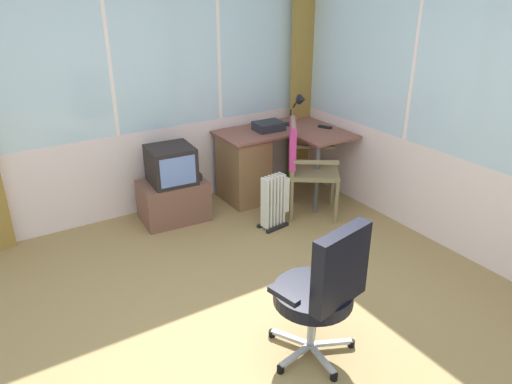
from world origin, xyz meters
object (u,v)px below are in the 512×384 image
Objects in this scene: desk at (249,164)px; tv_on_stand at (173,188)px; wooden_armchair at (301,157)px; office_chair at (324,287)px; desk_lamp at (299,105)px; paper_tray at (269,126)px; tv_remote at (325,127)px; space_heater at (275,201)px.

tv_on_stand reaches higher than desk.
wooden_armchair reaches higher than desk.
office_chair is at bearing -123.25° from wooden_armchair.
desk_lamp is 1.15× the size of paper_tray.
wooden_armchair is at bearing -179.98° from tv_remote.
desk_lamp is at bearing 56.53° from office_chair.
desk is 1.63× the size of tv_on_stand.
wooden_armchair is (0.26, -0.57, 0.21)m from desk.
space_heater is (-0.75, -0.66, -0.69)m from desk_lamp.
wooden_armchair reaches higher than paper_tray.
space_heater is (-0.92, -0.42, -0.48)m from tv_remote.
tv_remote is (0.17, -0.25, -0.21)m from desk_lamp.
tv_remote reaches higher than space_heater.
space_heater is at bearing 64.98° from office_chair.
office_chair is (-1.12, -2.30, -0.24)m from paper_tray.
tv_remote is 0.28× the size of space_heater.
paper_tray is (0.25, -0.00, 0.38)m from desk.
desk_lamp is at bearing 41.31° from space_heater.
paper_tray is 0.59m from wooden_armchair.
tv_on_stand is at bearing 90.17° from office_chair.
paper_tray is 1.22m from tv_on_stand.
wooden_armchair is at bearing -64.99° from desk.
tv_remote is at bearing 24.32° from space_heater.
wooden_armchair reaches higher than tv_remote.
desk reaches higher than space_heater.
wooden_armchair is at bearing 56.75° from office_chair.
office_chair is at bearing -115.02° from space_heater.
office_chair reaches higher than tv_remote.
desk_lamp reaches higher than desk.
wooden_armchair is 0.52m from space_heater.
tv_on_stand is (-1.52, 0.00, -0.62)m from desk_lamp.
wooden_armchair is (0.02, -0.56, -0.18)m from paper_tray.
tv_remote is at bearing -55.34° from desk_lamp.
tv_remote and tv_on_stand have the same top height.
tv_on_stand is (-0.01, 2.29, -0.21)m from office_chair.
paper_tray reaches higher than desk.
space_heater is (-0.12, -0.68, -0.13)m from desk.
wooden_armchair is at bearing -88.39° from paper_tray.
office_chair is at bearing -89.83° from tv_on_stand.
wooden_armchair is 2.08m from office_chair.
office_chair is 1.81m from space_heater.
tv_remote is 1.76m from tv_on_stand.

